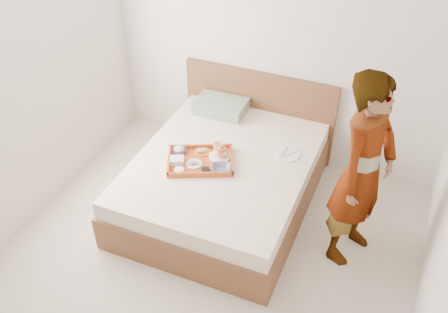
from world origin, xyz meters
name	(u,v)px	position (x,y,z in m)	size (l,w,h in m)	color
ground	(192,281)	(0.00, 0.00, 0.00)	(3.50, 4.00, 0.01)	beige
wall_back	(276,41)	(0.00, 2.00, 1.30)	(3.50, 0.01, 2.60)	silver
bed	(223,181)	(-0.14, 1.00, 0.27)	(1.65, 2.00, 0.53)	brown
headboard	(258,112)	(-0.14, 1.97, 0.47)	(1.65, 0.06, 0.95)	brown
pillow	(221,106)	(-0.48, 1.75, 0.59)	(0.52, 0.36, 0.13)	gray
tray	(200,160)	(-0.31, 0.87, 0.56)	(0.59, 0.43, 0.05)	#BF4E0F
prawn_plate	(220,156)	(-0.17, 1.01, 0.55)	(0.20, 0.20, 0.01)	white
navy_bowl_big	(221,169)	(-0.08, 0.83, 0.57)	(0.17, 0.17, 0.04)	navy
sauce_dish	(206,171)	(-0.20, 0.75, 0.56)	(0.09, 0.09, 0.03)	black
meat_plate	(194,164)	(-0.35, 0.81, 0.55)	(0.15, 0.15, 0.01)	white
bread_plate	(203,152)	(-0.35, 1.00, 0.55)	(0.14, 0.14, 0.01)	orange
salad_bowl	(179,151)	(-0.55, 0.91, 0.57)	(0.13, 0.13, 0.04)	navy
plastic_tub	(177,160)	(-0.49, 0.77, 0.57)	(0.12, 0.10, 0.05)	silver
cheese_round	(179,170)	(-0.42, 0.66, 0.56)	(0.09, 0.09, 0.03)	white
dinner_plate	(287,154)	(0.38, 1.30, 0.54)	(0.25, 0.25, 0.01)	white
person	(363,172)	(1.12, 0.87, 0.88)	(0.64, 0.42, 1.75)	white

